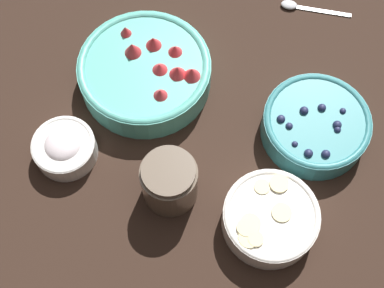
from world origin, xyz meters
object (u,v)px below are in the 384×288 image
object	(u,v)px
bowl_bananas	(270,218)
bowl_cream	(64,147)
bowl_blueberries	(316,125)
jar_chocolate	(170,182)
bowl_strawberries	(146,71)

from	to	relation	value
bowl_bananas	bowl_cream	bearing A→B (deg)	-47.52
bowl_blueberries	jar_chocolate	size ratio (longest dim) A/B	1.90
bowl_strawberries	bowl_bananas	distance (m)	0.34
bowl_blueberries	bowl_strawberries	bearing A→B (deg)	-46.93
jar_chocolate	bowl_blueberries	bearing A→B (deg)	176.62
bowl_cream	jar_chocolate	distance (m)	0.19
jar_chocolate	bowl_strawberries	bearing A→B (deg)	-105.02
bowl_blueberries	jar_chocolate	distance (m)	0.27
bowl_cream	jar_chocolate	world-z (taller)	jar_chocolate
bowl_blueberries	bowl_bananas	xyz separation A→B (m)	(0.15, 0.11, 0.00)
bowl_blueberries	bowl_cream	distance (m)	0.43
bowl_blueberries	bowl_bananas	bearing A→B (deg)	34.55
bowl_blueberries	bowl_bananas	world-z (taller)	bowl_blueberries
bowl_bananas	jar_chocolate	world-z (taller)	jar_chocolate
bowl_bananas	jar_chocolate	distance (m)	0.17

